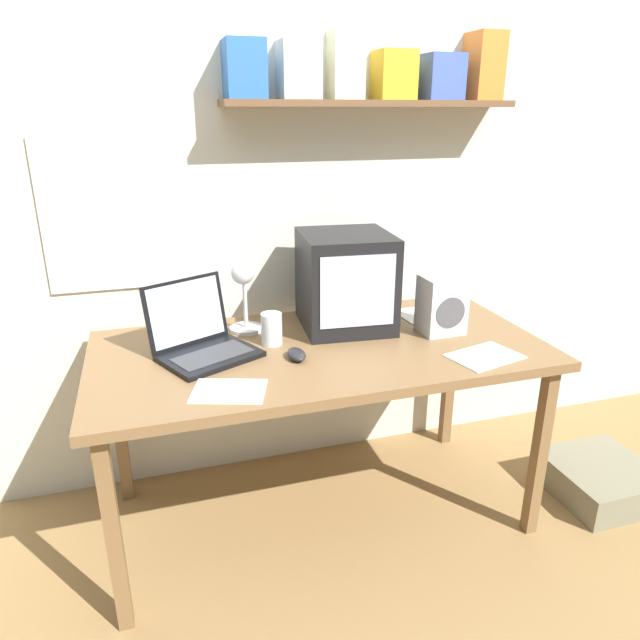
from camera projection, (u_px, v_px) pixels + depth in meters
name	position (u px, v px, depth m)	size (l,w,h in m)	color
ground_plane	(320.00, 512.00, 2.31)	(12.00, 12.00, 0.00)	olive
back_wall	(287.00, 169.00, 2.29)	(5.60, 0.24, 2.60)	beige
corner_desk	(320.00, 361.00, 2.08)	(1.61, 0.79, 0.73)	brown
crt_monitor	(346.00, 281.00, 2.19)	(0.37, 0.38, 0.37)	black
laptop	(199.00, 336.00, 1.98)	(0.40, 0.39, 0.25)	black
desk_lamp	(244.00, 291.00, 2.12)	(0.13, 0.15, 0.29)	silver
juice_glass	(272.00, 330.00, 2.06)	(0.08, 0.08, 0.12)	white
space_heater	(441.00, 304.00, 2.16)	(0.16, 0.14, 0.22)	silver
computer_mouse	(296.00, 354.00, 1.95)	(0.06, 0.11, 0.03)	#232326
loose_paper_near_laptop	(485.00, 356.00, 1.97)	(0.27, 0.22, 0.00)	white
printed_handout	(229.00, 391.00, 1.72)	(0.26, 0.22, 0.00)	white
open_notebook	(421.00, 314.00, 2.37)	(0.20, 0.19, 0.00)	silver
floor_cushion	(600.00, 479.00, 2.41)	(0.40, 0.40, 0.14)	gray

